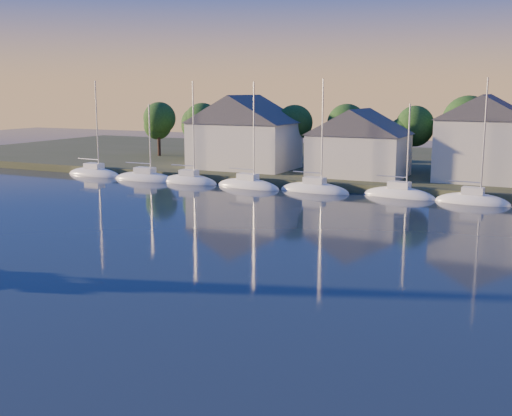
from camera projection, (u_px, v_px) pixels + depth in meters
The scene contains 8 objects.
ground at pixel (69, 385), 24.88m from camera, with size 260.00×260.00×0.00m, color black.
shoreline_land at pixel (436, 170), 91.13m from camera, with size 160.00×50.00×2.00m, color #384125.
wooden_dock at pixel (397, 193), 70.82m from camera, with size 120.00×3.00×1.00m, color brown.
clubhouse_west at pixel (244, 131), 84.55m from camera, with size 13.65×9.45×9.64m.
clubhouse_centre at pixel (359, 142), 76.89m from camera, with size 11.55×8.40×8.08m.
clubhouse_east at pixel (484, 137), 72.45m from camera, with size 10.50×8.40×9.80m.
tree_line at pixel (437, 124), 78.37m from camera, with size 93.40×5.40×8.90m.
moored_fleet at pixel (354, 194), 69.88m from camera, with size 79.50×2.40×12.05m.
Camera 1 is at (16.73, -17.67, 11.27)m, focal length 45.00 mm.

